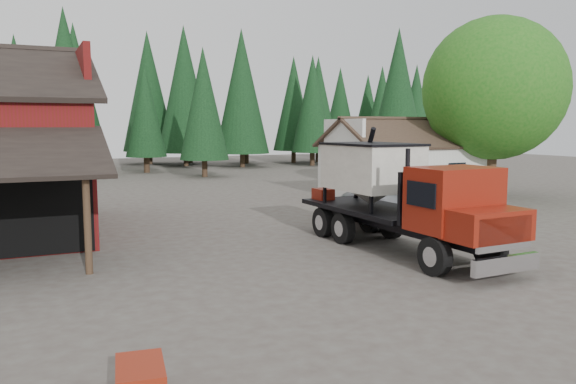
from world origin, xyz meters
name	(u,v)px	position (x,y,z in m)	size (l,w,h in m)	color
ground	(302,270)	(0.00, 0.00, 0.00)	(120.00, 120.00, 0.00)	#483F39
farmhouse	(402,168)	(13.00, 13.00, 1.67)	(8.60, 6.42, 4.65)	silver
deciduous_tree	(495,94)	(17.01, 9.97, 5.91)	(8.00, 8.00, 10.20)	#382619
conifer_backdrop	(109,169)	(0.00, 42.00, 0.00)	(76.00, 16.00, 16.00)	black
near_pine_b	(204,104)	(6.00, 30.00, 5.89)	(3.96, 3.96, 10.40)	#382619
near_pine_c	(398,93)	(22.00, 26.00, 6.89)	(4.84, 4.84, 12.40)	#382619
near_pine_d	(66,84)	(-4.00, 34.00, 7.39)	(5.28, 5.28, 13.40)	#382619
feed_truck	(399,193)	(4.01, 0.91, 1.91)	(2.86, 9.11, 4.08)	black
silver_car	(424,202)	(8.00, 4.64, 0.93)	(3.08, 6.69, 1.86)	#A6A9AD
equip_box	(141,384)	(-5.65, -6.00, 0.30)	(0.70, 1.10, 0.60)	maroon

